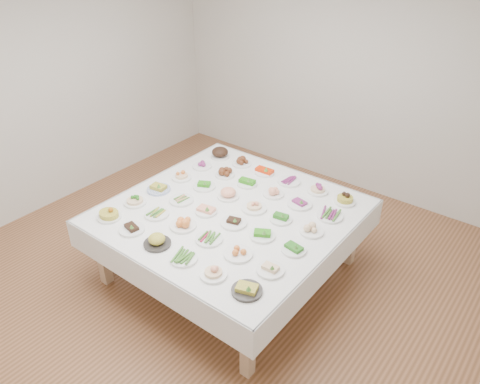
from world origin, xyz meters
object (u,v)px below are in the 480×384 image
Objects in this scene: display_table at (230,216)px; dish_35 at (345,198)px; dish_18 at (181,175)px; dish_0 at (109,212)px.

dish_35 reaches higher than display_table.
dish_35 is at bearing 21.82° from dish_18.
dish_0 is at bearing -135.22° from display_table.
dish_18 is 1.70m from dish_35.
dish_18 is at bearing 168.78° from display_table.
display_table is at bearing 44.78° from dish_0.
display_table is at bearing -135.11° from dish_35.
dish_0 is at bearing -135.17° from dish_35.
dish_35 is (1.58, 1.58, -0.01)m from dish_0.
dish_0 is 1.05× the size of dish_35.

